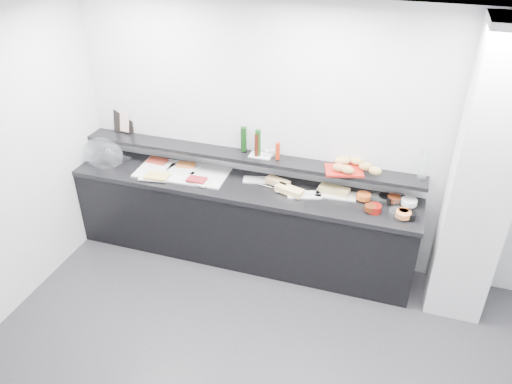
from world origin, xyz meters
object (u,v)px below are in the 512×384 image
(bread_tray, at_px, (344,170))
(framed_print, at_px, (124,121))
(sandwich_plate_mid, at_px, (304,195))
(condiment_tray, at_px, (261,155))
(cloche_base, at_px, (108,160))
(carafe, at_px, (424,166))

(bread_tray, bearing_deg, framed_print, 161.28)
(framed_print, height_order, bread_tray, framed_print)
(sandwich_plate_mid, height_order, bread_tray, bread_tray)
(framed_print, xyz_separation_m, condiment_tray, (1.62, -0.09, -0.12))
(condiment_tray, bearing_deg, bread_tray, -3.44)
(bread_tray, bearing_deg, sandwich_plate_mid, -171.20)
(cloche_base, xyz_separation_m, condiment_tray, (1.70, 0.19, 0.24))
(framed_print, xyz_separation_m, carafe, (3.20, -0.10, 0.02))
(sandwich_plate_mid, xyz_separation_m, carafe, (1.05, 0.21, 0.39))
(cloche_base, relative_size, carafe, 1.40)
(condiment_tray, xyz_separation_m, carafe, (1.57, -0.00, 0.14))
(condiment_tray, bearing_deg, framed_print, 177.13)
(carafe, bearing_deg, bread_tray, -175.65)
(bread_tray, distance_m, carafe, 0.73)
(framed_print, bearing_deg, sandwich_plate_mid, -14.80)
(sandwich_plate_mid, bearing_deg, cloche_base, 162.75)
(framed_print, bearing_deg, cloche_base, -110.89)
(condiment_tray, height_order, carafe, carafe)
(sandwich_plate_mid, relative_size, carafe, 1.10)
(sandwich_plate_mid, height_order, carafe, carafe)
(cloche_base, height_order, carafe, carafe)
(bread_tray, xyz_separation_m, carafe, (0.71, 0.05, 0.14))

